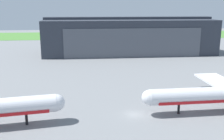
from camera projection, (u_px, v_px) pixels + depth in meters
ground_plane at (135, 115)px, 60.48m from camera, size 440.00×440.00×0.00m
grass_field_strip at (99, 35)px, 220.88m from camera, size 440.00×56.00×0.08m
maintenance_hangar at (129, 36)px, 138.09m from camera, size 86.23×29.55×18.68m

